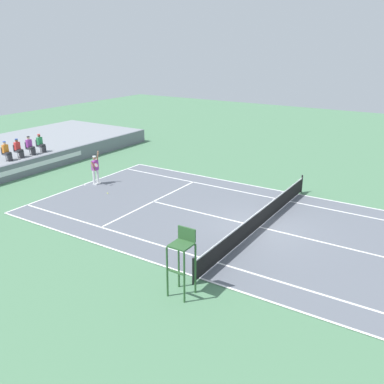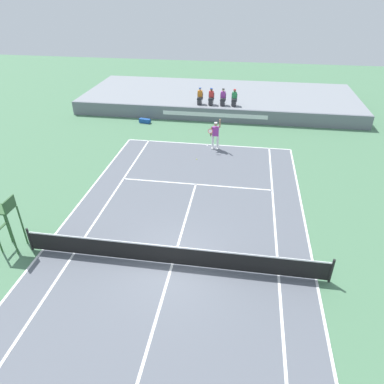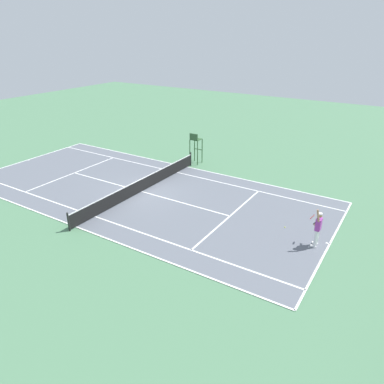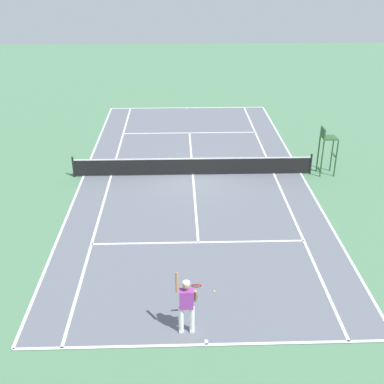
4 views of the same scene
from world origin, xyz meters
TOP-DOWN VIEW (x-y plane):
  - ground_plane at (0.00, 0.00)m, footprint 80.00×80.00m
  - court at (0.00, 0.00)m, footprint 11.08×23.88m
  - net at (0.00, 0.00)m, footprint 11.98×0.10m
  - tennis_player at (0.55, 11.30)m, footprint 0.76×0.62m
  - tennis_ball at (-0.40, 9.47)m, footprint 0.07×0.07m
  - umpire_chair at (-6.65, 0.00)m, footprint 0.77×0.77m

SIDE VIEW (x-z plane):
  - ground_plane at x=0.00m, z-range 0.00..0.00m
  - court at x=0.00m, z-range 0.00..0.02m
  - tennis_ball at x=-0.40m, z-range 0.00..0.07m
  - net at x=0.00m, z-range -0.01..1.06m
  - tennis_player at x=0.55m, z-range -0.05..2.04m
  - umpire_chair at x=-6.65m, z-range 0.34..2.78m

